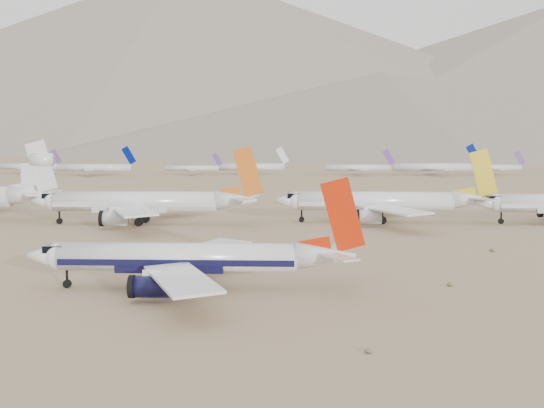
% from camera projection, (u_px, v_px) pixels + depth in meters
% --- Properties ---
extents(ground, '(7000.00, 7000.00, 0.00)m').
position_uv_depth(ground, '(265.00, 287.00, 89.60)').
color(ground, '#846A4C').
rests_on(ground, ground).
extents(main_airliner, '(41.56, 40.59, 14.67)m').
position_uv_depth(main_airliner, '(192.00, 258.00, 88.06)').
color(main_airliner, silver).
rests_on(main_airliner, ground).
extents(row2_gold_tail, '(49.39, 48.30, 17.58)m').
position_uv_depth(row2_gold_tail, '(384.00, 202.00, 161.14)').
color(row2_gold_tail, silver).
rests_on(row2_gold_tail, ground).
extents(row2_orange_tail, '(51.20, 50.08, 18.26)m').
position_uv_depth(row2_orange_tail, '(145.00, 202.00, 157.46)').
color(row2_orange_tail, silver).
rests_on(row2_orange_tail, ground).
extents(distant_storage_row, '(467.16, 63.56, 15.99)m').
position_uv_depth(distant_storage_row, '(246.00, 167.00, 396.05)').
color(distant_storage_row, silver).
rests_on(distant_storage_row, ground).
extents(mountain_range, '(7354.00, 3024.00, 470.00)m').
position_uv_depth(mountain_range, '(326.00, 74.00, 1709.40)').
color(mountain_range, slate).
rests_on(mountain_range, ground).
extents(desert_scrub, '(261.14, 121.67, 0.66)m').
position_uv_depth(desert_scrub, '(223.00, 364.00, 57.53)').
color(desert_scrub, brown).
rests_on(desert_scrub, ground).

